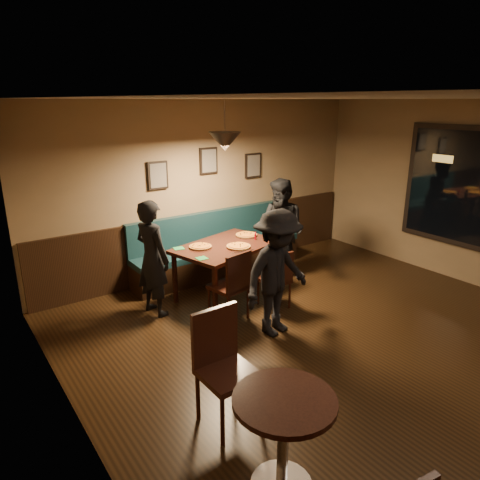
# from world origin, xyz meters

# --- Properties ---
(floor) EXTENTS (7.00, 7.00, 0.00)m
(floor) POSITION_xyz_m (0.00, 0.00, 0.00)
(floor) COLOR black
(floor) RESTS_ON ground
(ceiling) EXTENTS (7.00, 7.00, 0.00)m
(ceiling) POSITION_xyz_m (0.00, 0.00, 2.80)
(ceiling) COLOR silver
(ceiling) RESTS_ON ground
(wall_back) EXTENTS (6.00, 0.00, 6.00)m
(wall_back) POSITION_xyz_m (0.00, 3.50, 1.40)
(wall_back) COLOR #8C704F
(wall_back) RESTS_ON ground
(wall_left) EXTENTS (0.00, 7.00, 7.00)m
(wall_left) POSITION_xyz_m (-3.00, 0.00, 1.40)
(wall_left) COLOR #8C704F
(wall_left) RESTS_ON ground
(wainscot) EXTENTS (5.88, 0.06, 1.00)m
(wainscot) POSITION_xyz_m (0.00, 3.47, 0.50)
(wainscot) COLOR black
(wainscot) RESTS_ON ground
(booth_bench) EXTENTS (3.00, 0.60, 1.00)m
(booth_bench) POSITION_xyz_m (0.00, 3.20, 0.50)
(booth_bench) COLOR #0F232D
(booth_bench) RESTS_ON ground
(picture_left) EXTENTS (0.32, 0.04, 0.42)m
(picture_left) POSITION_xyz_m (-0.90, 3.47, 1.70)
(picture_left) COLOR black
(picture_left) RESTS_ON wall_back
(picture_center) EXTENTS (0.32, 0.04, 0.42)m
(picture_center) POSITION_xyz_m (0.00, 3.47, 1.85)
(picture_center) COLOR black
(picture_center) RESTS_ON wall_back
(picture_right) EXTENTS (0.32, 0.04, 0.42)m
(picture_right) POSITION_xyz_m (0.90, 3.47, 1.70)
(picture_right) COLOR black
(picture_right) RESTS_ON wall_back
(pendant_lamp) EXTENTS (0.44, 0.44, 0.25)m
(pendant_lamp) POSITION_xyz_m (-0.39, 2.40, 2.25)
(pendant_lamp) COLOR black
(pendant_lamp) RESTS_ON ceiling
(dining_table) EXTENTS (1.65, 1.27, 0.79)m
(dining_table) POSITION_xyz_m (-0.39, 2.40, 0.39)
(dining_table) COLOR black
(dining_table) RESTS_ON floor
(chair_near_left) EXTENTS (0.49, 0.49, 0.96)m
(chair_near_left) POSITION_xyz_m (-0.78, 1.77, 0.48)
(chair_near_left) COLOR black
(chair_near_left) RESTS_ON floor
(chair_near_right) EXTENTS (0.41, 0.41, 0.84)m
(chair_near_right) POSITION_xyz_m (-0.06, 1.70, 0.42)
(chair_near_right) COLOR black
(chair_near_right) RESTS_ON floor
(diner_left) EXTENTS (0.50, 0.65, 1.58)m
(diner_left) POSITION_xyz_m (-1.50, 2.49, 0.79)
(diner_left) COLOR black
(diner_left) RESTS_ON floor
(diner_right) EXTENTS (0.80, 0.92, 1.63)m
(diner_right) POSITION_xyz_m (0.68, 2.42, 0.82)
(diner_right) COLOR black
(diner_right) RESTS_ON floor
(diner_front) EXTENTS (1.10, 0.74, 1.58)m
(diner_front) POSITION_xyz_m (-0.51, 1.12, 0.79)
(diner_front) COLOR black
(diner_front) RESTS_ON floor
(pizza_a) EXTENTS (0.40, 0.40, 0.04)m
(pizza_a) POSITION_xyz_m (-0.76, 2.50, 0.80)
(pizza_a) COLOR orange
(pizza_a) RESTS_ON dining_table
(pizza_b) EXTENTS (0.45, 0.45, 0.04)m
(pizza_b) POSITION_xyz_m (-0.32, 2.19, 0.81)
(pizza_b) COLOR orange
(pizza_b) RESTS_ON dining_table
(pizza_c) EXTENTS (0.43, 0.43, 0.04)m
(pizza_c) POSITION_xyz_m (0.11, 2.58, 0.81)
(pizza_c) COLOR orange
(pizza_c) RESTS_ON dining_table
(soda_glass) EXTENTS (0.07, 0.07, 0.14)m
(soda_glass) POSITION_xyz_m (0.23, 2.12, 0.86)
(soda_glass) COLOR black
(soda_glass) RESTS_ON dining_table
(tabasco_bottle) EXTENTS (0.04, 0.04, 0.12)m
(tabasco_bottle) POSITION_xyz_m (0.11, 2.35, 0.85)
(tabasco_bottle) COLOR maroon
(tabasco_bottle) RESTS_ON dining_table
(napkin_a) EXTENTS (0.17, 0.17, 0.01)m
(napkin_a) POSITION_xyz_m (-1.02, 2.65, 0.79)
(napkin_a) COLOR #20793D
(napkin_a) RESTS_ON dining_table
(napkin_b) EXTENTS (0.14, 0.14, 0.01)m
(napkin_b) POSITION_xyz_m (-0.97, 2.11, 0.79)
(napkin_b) COLOR #1E7332
(napkin_b) RESTS_ON dining_table
(cutlery_set) EXTENTS (0.20, 0.07, 0.00)m
(cutlery_set) POSITION_xyz_m (-0.38, 2.02, 0.79)
(cutlery_set) COLOR silver
(cutlery_set) RESTS_ON dining_table
(cafe_table) EXTENTS (0.77, 0.77, 0.79)m
(cafe_table) POSITION_xyz_m (-1.98, -0.70, 0.39)
(cafe_table) COLOR black
(cafe_table) RESTS_ON floor
(cafe_chair_far) EXTENTS (0.47, 0.47, 1.05)m
(cafe_chair_far) POSITION_xyz_m (-1.91, 0.11, 0.53)
(cafe_chair_far) COLOR #32200E
(cafe_chair_far) RESTS_ON floor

